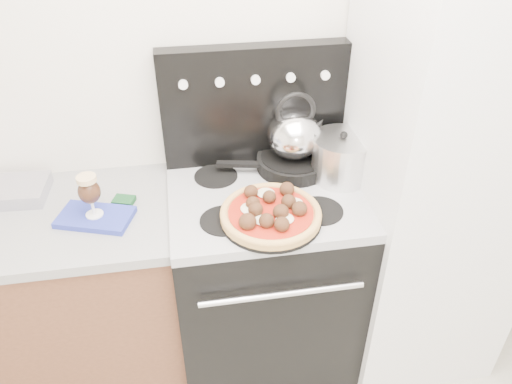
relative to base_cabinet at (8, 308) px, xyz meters
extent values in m
cube|color=silver|center=(1.02, 0.30, 0.82)|extent=(3.50, 0.01, 2.50)
cube|color=brown|center=(0.00, 0.00, 0.00)|extent=(1.45, 0.60, 0.86)
cube|color=black|center=(1.10, -0.02, 0.01)|extent=(0.76, 0.65, 0.88)
cube|color=#ADADB2|center=(1.10, -0.02, 0.47)|extent=(0.76, 0.65, 0.04)
cube|color=black|center=(1.10, 0.25, 0.74)|extent=(0.76, 0.08, 0.50)
cube|color=silver|center=(1.80, -0.05, 0.52)|extent=(0.64, 0.68, 1.90)
cube|color=white|center=(0.12, 0.14, 0.50)|extent=(0.28, 0.21, 0.05)
cube|color=#2A36A4|center=(0.45, -0.06, 0.48)|extent=(0.30, 0.23, 0.02)
cylinder|color=black|center=(1.09, -0.20, 0.50)|extent=(0.38, 0.38, 0.01)
cylinder|color=black|center=(1.25, 0.14, 0.52)|extent=(0.36, 0.36, 0.05)
cylinder|color=silver|center=(1.43, 0.04, 0.58)|extent=(0.25, 0.25, 0.17)
camera|label=1|loc=(0.80, -1.60, 1.63)|focal=35.00mm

